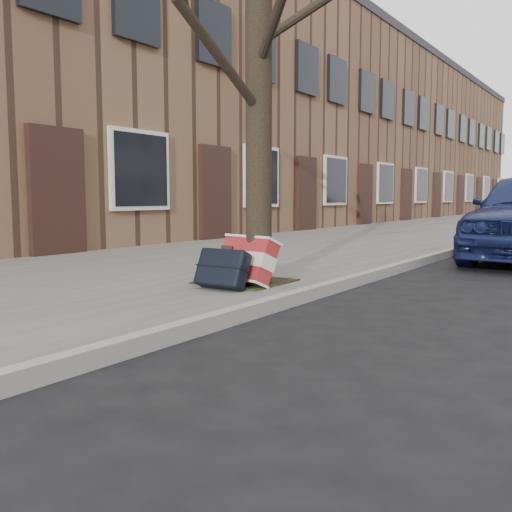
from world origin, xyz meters
The scene contains 7 objects.
ground centered at (0.00, 0.00, 0.00)m, with size 120.00×120.00×0.00m, color black.
near_sidewalk centered at (-3.70, 15.00, 0.06)m, with size 5.00×70.00×0.12m, color slate.
house_near centered at (-9.60, 16.00, 3.50)m, with size 6.80×40.00×7.00m, color brown.
dirt_patch centered at (-2.00, 1.20, 0.13)m, with size 0.85×0.85×0.01m, color black.
street_tree centered at (-1.78, 1.12, 2.62)m, with size 0.26×0.26×5.00m, color black.
suitcase_red centered at (-1.87, 1.02, 0.37)m, with size 0.65×0.18×0.47m, color maroon.
suitcase_navy centered at (-1.91, 0.69, 0.33)m, with size 0.53×0.17×0.38m, color black.
Camera 1 is at (1.42, -3.68, 1.01)m, focal length 40.00 mm.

